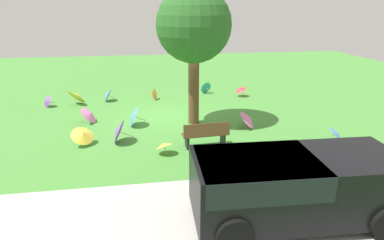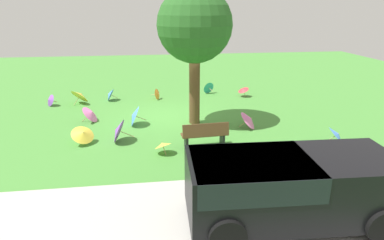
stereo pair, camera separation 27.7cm
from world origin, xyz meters
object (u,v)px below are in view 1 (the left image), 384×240
Objects in this scene: parasol_blue_2 at (336,133)px; parasol_purple_2 at (46,101)px; van_dark at (289,183)px; parasol_purple_1 at (118,131)px; shade_tree at (194,26)px; parasol_yellow_0 at (164,145)px; parasol_blue_0 at (107,95)px; parasol_red_0 at (241,89)px; parasol_pink_3 at (90,114)px; parasol_orange_1 at (156,94)px; parasol_blue_1 at (133,116)px; parasol_yellow_1 at (77,96)px; parasol_teal_0 at (205,87)px; parasol_pink_1 at (249,119)px; parasol_yellow_2 at (83,135)px; park_bench at (206,134)px.

parasol_blue_2 is 1.24× the size of parasol_purple_2.
parasol_purple_1 is (4.02, -5.21, -0.47)m from van_dark.
parasol_yellow_0 is (1.47, 2.92, -3.56)m from shade_tree.
parasol_blue_2 reaches higher than parasol_blue_0.
parasol_red_0 is (-3.18, -3.83, -3.48)m from shade_tree.
parasol_pink_3 reaches higher than parasol_orange_1.
parasol_blue_1 reaches higher than parasol_yellow_1.
parasol_purple_1 is 7.90m from parasol_teal_0.
parasol_yellow_1 is (9.78, -6.64, 0.05)m from parasol_blue_2.
shade_tree is 7.21m from parasol_yellow_1.
parasol_blue_0 is 0.70× the size of parasol_pink_1.
parasol_pink_3 is 1.48× the size of parasol_orange_1.
parasol_blue_1 is 2.45m from parasol_yellow_2.
parasol_purple_1 is 6.21m from parasol_purple_2.
park_bench reaches higher than parasol_red_0.
shade_tree is at bearing -90.07° from park_bench.
parasol_blue_2 is at bearing 101.66° from parasol_red_0.
parasol_orange_1 is at bearing -106.49° from parasol_purple_1.
parasol_teal_0 reaches higher than parasol_red_0.
van_dark is 4.46m from park_bench.
parasol_orange_1 is (5.94, -6.90, -0.10)m from parasol_blue_2.
parasol_pink_3 is at bearing -37.59° from park_bench.
parasol_blue_1 is at bearing 33.97° from parasol_red_0.
parasol_blue_0 is 0.59× the size of parasol_yellow_1.
parasol_pink_3 is (-2.36, 2.67, 0.07)m from parasol_purple_2.
parasol_orange_1 is at bearing 18.29° from parasol_teal_0.
parasol_blue_2 is at bearing 145.85° from parasol_yellow_1.
parasol_purple_2 is at bearing 10.15° from parasol_yellow_1.
parasol_pink_1 is at bearing 125.18° from parasol_orange_1.
parasol_purple_2 is at bearing -53.37° from van_dark.
parasol_yellow_1 is at bearing -50.08° from park_bench.
van_dark reaches higher than parasol_blue_0.
parasol_purple_1 is (-0.81, 5.70, 0.11)m from parasol_blue_0.
parasol_red_0 reaches higher than parasol_orange_1.
shade_tree reaches higher than park_bench.
shade_tree reaches higher than parasol_pink_1.
parasol_orange_1 is (-5.26, -0.52, -0.01)m from parasol_purple_2.
parasol_blue_2 is at bearing 157.27° from parasol_pink_3.
parasol_purple_2 is at bearing -29.66° from parasol_blue_2.
parasol_pink_1 is at bearing -150.96° from parasol_yellow_0.
parasol_yellow_2 reaches higher than parasol_red_0.
parasol_blue_0 is 5.35m from parasol_teal_0.
park_bench is 1.87× the size of parasol_blue_1.
parasol_red_0 is 8.07m from parasol_pink_3.
shade_tree is 6.68× the size of parasol_yellow_0.
shade_tree is 7.62× the size of parasol_teal_0.
parasol_purple_1 reaches higher than parasol_pink_1.
van_dark is 6.49× the size of parasol_blue_0.
parasol_red_0 is 9.24m from parasol_yellow_2.
parasol_yellow_2 is (1.70, 1.77, -0.02)m from parasol_blue_1.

